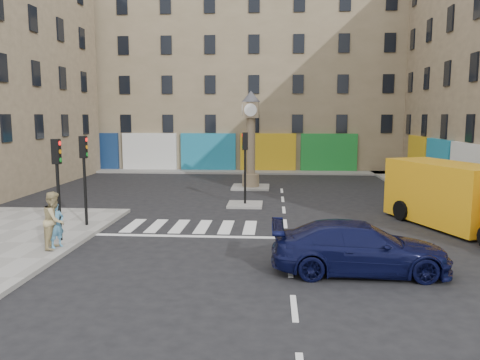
# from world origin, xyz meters

# --- Properties ---
(ground) EXTENTS (120.00, 120.00, 0.00)m
(ground) POSITION_xyz_m (0.00, 0.00, 0.00)
(ground) COLOR black
(ground) RESTS_ON ground
(sidewalk_right) EXTENTS (2.60, 30.00, 0.15)m
(sidewalk_right) POSITION_xyz_m (8.70, 10.00, 0.07)
(sidewalk_right) COLOR gray
(sidewalk_right) RESTS_ON ground
(sidewalk_far) EXTENTS (32.00, 2.40, 0.15)m
(sidewalk_far) POSITION_xyz_m (-4.00, 22.20, 0.07)
(sidewalk_far) COLOR gray
(sidewalk_far) RESTS_ON ground
(island_near) EXTENTS (1.80, 1.80, 0.12)m
(island_near) POSITION_xyz_m (-2.00, 8.00, 0.06)
(island_near) COLOR gray
(island_near) RESTS_ON ground
(island_far) EXTENTS (2.40, 2.40, 0.12)m
(island_far) POSITION_xyz_m (-2.00, 14.00, 0.06)
(island_far) COLOR gray
(island_far) RESTS_ON ground
(building_far) EXTENTS (32.00, 10.00, 17.00)m
(building_far) POSITION_xyz_m (-4.00, 28.00, 8.50)
(building_far) COLOR #8C7A5D
(building_far) RESTS_ON ground
(traffic_light_left_near) EXTENTS (0.28, 0.22, 3.70)m
(traffic_light_left_near) POSITION_xyz_m (-8.30, 0.20, 2.62)
(traffic_light_left_near) COLOR black
(traffic_light_left_near) RESTS_ON sidewalk_left
(traffic_light_left_far) EXTENTS (0.28, 0.22, 3.70)m
(traffic_light_left_far) POSITION_xyz_m (-8.30, 2.60, 2.62)
(traffic_light_left_far) COLOR black
(traffic_light_left_far) RESTS_ON sidewalk_left
(traffic_light_island) EXTENTS (0.28, 0.22, 3.70)m
(traffic_light_island) POSITION_xyz_m (-2.00, 8.00, 2.59)
(traffic_light_island) COLOR black
(traffic_light_island) RESTS_ON island_near
(clock_pillar) EXTENTS (1.20, 1.20, 6.10)m
(clock_pillar) POSITION_xyz_m (-2.00, 14.00, 3.55)
(clock_pillar) COLOR #947F60
(clock_pillar) RESTS_ON island_far
(navy_sedan) EXTENTS (5.29, 2.18, 1.53)m
(navy_sedan) POSITION_xyz_m (2.06, -2.19, 0.77)
(navy_sedan) COLOR black
(navy_sedan) RESTS_ON ground
(yellow_van) EXTENTS (4.74, 7.69, 2.69)m
(yellow_van) POSITION_xyz_m (7.03, 3.55, 1.34)
(yellow_van) COLOR #FAAB15
(yellow_van) RESTS_ON ground
(pedestrian_blue) EXTENTS (0.62, 0.69, 1.58)m
(pedestrian_blue) POSITION_xyz_m (-8.00, -0.71, 0.94)
(pedestrian_blue) COLOR #5598C4
(pedestrian_blue) RESTS_ON sidewalk_left
(pedestrian_tan) EXTENTS (0.83, 1.02, 1.97)m
(pedestrian_tan) POSITION_xyz_m (-8.00, -0.83, 1.14)
(pedestrian_tan) COLOR tan
(pedestrian_tan) RESTS_ON sidewalk_left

